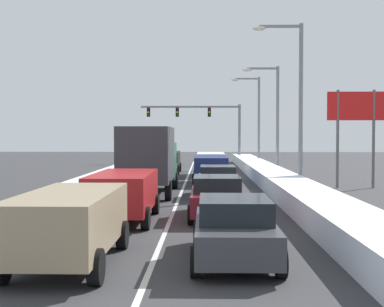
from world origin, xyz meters
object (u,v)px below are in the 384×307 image
at_px(suv_tan_center_lane_nearest, 69,221).
at_px(sedan_charcoal_right_lane_nearest, 234,229).
at_px(suv_black_center_lane_fifth, 166,160).
at_px(sedan_silver_right_lane_third, 218,181).
at_px(street_lamp_right_mid, 272,110).
at_px(suv_red_center_lane_second, 123,192).
at_px(suv_white_right_lane_fifth, 211,162).
at_px(sedan_maroon_right_lane_second, 217,197).
at_px(box_truck_center_lane_third, 149,157).
at_px(suv_navy_right_lane_fourth, 211,167).
at_px(traffic_light_gantry, 204,118).
at_px(sedan_gray_center_lane_fourth, 162,168).
at_px(street_lamp_right_far, 255,113).
at_px(roadside_sign_right, 356,116).
at_px(street_lamp_right_near, 294,92).

bearing_deg(suv_tan_center_lane_nearest, sedan_charcoal_right_lane_nearest, 6.87).
xyz_separation_m(sedan_charcoal_right_lane_nearest, suv_black_center_lane_fifth, (-3.69, 28.82, 0.25)).
height_order(sedan_silver_right_lane_third, street_lamp_right_mid, street_lamp_right_mid).
bearing_deg(suv_black_center_lane_fifth, sedan_silver_right_lane_third, -77.21).
bearing_deg(suv_red_center_lane_second, suv_white_right_lane_fifth, 80.89).
xyz_separation_m(sedan_maroon_right_lane_second, suv_black_center_lane_fifth, (-3.42, 22.27, 0.25)).
height_order(sedan_maroon_right_lane_second, box_truck_center_lane_third, box_truck_center_lane_third).
height_order(box_truck_center_lane_third, street_lamp_right_mid, street_lamp_right_mid).
height_order(sedan_maroon_right_lane_second, suv_navy_right_lane_fourth, suv_navy_right_lane_fourth).
distance_m(suv_navy_right_lane_fourth, suv_white_right_lane_fifth, 6.07).
distance_m(suv_tan_center_lane_nearest, traffic_light_gantry, 44.73).
height_order(sedan_gray_center_lane_fourth, street_lamp_right_far, street_lamp_right_far).
xyz_separation_m(suv_black_center_lane_fifth, roadside_sign_right, (11.44, -11.31, 3.00)).
distance_m(sedan_gray_center_lane_fourth, roadside_sign_right, 12.85).
bearing_deg(suv_black_center_lane_fifth, suv_red_center_lane_second, -89.57).
distance_m(sedan_silver_right_lane_third, suv_tan_center_lane_nearest, 13.90).
distance_m(suv_white_right_lane_fifth, street_lamp_right_far, 11.78).
distance_m(sedan_silver_right_lane_third, street_lamp_right_near, 6.63).
bearing_deg(box_truck_center_lane_third, street_lamp_right_mid, 57.51).
distance_m(traffic_light_gantry, street_lamp_right_far, 9.01).
relative_size(suv_red_center_lane_second, roadside_sign_right, 0.89).
bearing_deg(sedan_maroon_right_lane_second, sedan_gray_center_lane_fourth, 101.56).
relative_size(suv_white_right_lane_fifth, street_lamp_right_far, 0.59).
relative_size(street_lamp_right_near, street_lamp_right_far, 1.07).
bearing_deg(box_truck_center_lane_third, sedan_charcoal_right_lane_nearest, -75.99).
distance_m(sedan_charcoal_right_lane_nearest, traffic_light_gantry, 44.19).
bearing_deg(suv_navy_right_lane_fourth, box_truck_center_lane_third, -117.87).
distance_m(sedan_charcoal_right_lane_nearest, sedan_maroon_right_lane_second, 6.55).
bearing_deg(suv_white_right_lane_fifth, traffic_light_gantry, 91.48).
bearing_deg(roadside_sign_right, street_lamp_right_mid, 112.99).
height_order(sedan_silver_right_lane_third, roadside_sign_right, roadside_sign_right).
distance_m(suv_black_center_lane_fifth, roadside_sign_right, 16.37).
bearing_deg(street_lamp_right_mid, suv_black_center_lane_fifth, 159.99).
xyz_separation_m(suv_black_center_lane_fifth, street_lamp_right_far, (7.57, 7.46, 3.91)).
relative_size(suv_white_right_lane_fifth, suv_tan_center_lane_nearest, 1.00).
height_order(suv_black_center_lane_fifth, roadside_sign_right, roadside_sign_right).
relative_size(suv_white_right_lane_fifth, suv_red_center_lane_second, 1.00).
distance_m(sedan_charcoal_right_lane_nearest, box_truck_center_lane_third, 14.41).
bearing_deg(sedan_maroon_right_lane_second, suv_tan_center_lane_nearest, -116.83).
xyz_separation_m(suv_navy_right_lane_fourth, sedan_gray_center_lane_fourth, (-3.24, 2.75, -0.25)).
bearing_deg(suv_red_center_lane_second, street_lamp_right_near, 52.76).
xyz_separation_m(sedan_silver_right_lane_third, suv_white_right_lane_fifth, (-0.19, 13.05, 0.25)).
xyz_separation_m(suv_navy_right_lane_fourth, suv_tan_center_lane_nearest, (-3.49, -20.36, 0.00)).
relative_size(street_lamp_right_far, roadside_sign_right, 1.50).
distance_m(sedan_charcoal_right_lane_nearest, suv_tan_center_lane_nearest, 3.85).
height_order(sedan_silver_right_lane_third, traffic_light_gantry, traffic_light_gantry).
bearing_deg(suv_navy_right_lane_fourth, suv_tan_center_lane_nearest, -99.71).
height_order(suv_white_right_lane_fifth, traffic_light_gantry, traffic_light_gantry).
bearing_deg(roadside_sign_right, sedan_gray_center_lane_fourth, 155.54).
distance_m(sedan_charcoal_right_lane_nearest, suv_red_center_lane_second, 6.73).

